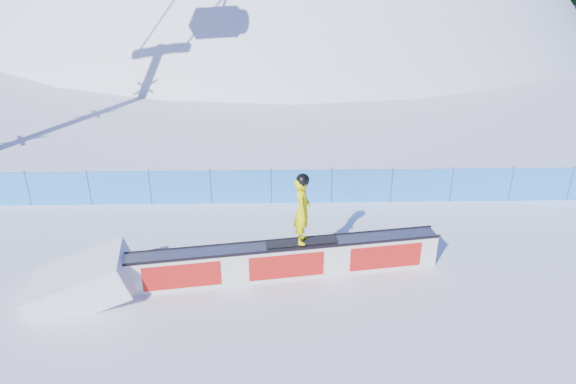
{
  "coord_description": "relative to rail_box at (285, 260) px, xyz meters",
  "views": [
    {
      "loc": [
        -0.79,
        -12.28,
        8.59
      ],
      "look_at": [
        -0.5,
        1.95,
        1.65
      ],
      "focal_mm": 35.0,
      "sensor_mm": 36.0,
      "label": 1
    }
  ],
  "objects": [
    {
      "name": "snow_ramp",
      "position": [
        -5.11,
        -0.76,
        -0.49
      ],
      "size": [
        2.82,
        2.0,
        1.63
      ],
      "primitive_type": null,
      "rotation": [
        0.0,
        -0.31,
        0.15
      ],
      "color": "white",
      "rests_on": "ground"
    },
    {
      "name": "snowboarder",
      "position": [
        0.45,
        0.07,
        1.47
      ],
      "size": [
        1.9,
        0.7,
        1.96
      ],
      "rotation": [
        0.0,
        0.0,
        1.49
      ],
      "color": "black",
      "rests_on": "rail_box"
    },
    {
      "name": "ground",
      "position": [
        0.62,
        -0.22,
        -0.49
      ],
      "size": [
        160.0,
        160.0,
        0.0
      ],
      "primitive_type": "plane",
      "color": "white",
      "rests_on": "ground"
    },
    {
      "name": "safety_fence",
      "position": [
        0.62,
        4.28,
        0.11
      ],
      "size": [
        22.05,
        0.05,
        1.3
      ],
      "color": "#2A85E9",
      "rests_on": "ground"
    },
    {
      "name": "rail_box",
      "position": [
        0.0,
        0.0,
        0.0
      ],
      "size": [
        8.26,
        1.8,
        0.99
      ],
      "rotation": [
        0.0,
        0.0,
        0.15
      ],
      "color": "silver",
      "rests_on": "ground"
    },
    {
      "name": "snow_hill",
      "position": [
        0.62,
        41.78,
        -18.49
      ],
      "size": [
        64.0,
        64.0,
        64.0
      ],
      "color": "white",
      "rests_on": "ground"
    }
  ]
}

